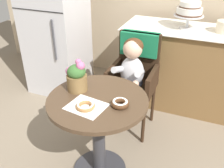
{
  "coord_description": "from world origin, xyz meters",
  "views": [
    {
      "loc": [
        0.65,
        -1.33,
        1.68
      ],
      "look_at": [
        0.05,
        0.15,
        0.77
      ],
      "focal_mm": 40.14,
      "sensor_mm": 36.0,
      "label": 1
    }
  ],
  "objects": [
    {
      "name": "display_counter",
      "position": [
        0.55,
        1.3,
        0.45
      ],
      "size": [
        1.56,
        0.62,
        0.9
      ],
      "color": "olive",
      "rests_on": "ground"
    },
    {
      "name": "refrigerator",
      "position": [
        -1.05,
        1.1,
        0.85
      ],
      "size": [
        0.64,
        0.63,
        1.7
      ],
      "color": "silver",
      "rests_on": "ground"
    },
    {
      "name": "seated_child",
      "position": [
        0.05,
        0.59,
        0.68
      ],
      "size": [
        0.27,
        0.32,
        0.73
      ],
      "color": "silver",
      "rests_on": "ground"
    },
    {
      "name": "tiered_cake_stand",
      "position": [
        0.42,
        1.3,
        1.08
      ],
      "size": [
        0.3,
        0.3,
        0.27
      ],
      "color": "silver",
      "rests_on": "display_counter"
    },
    {
      "name": "donut_mid",
      "position": [
        0.18,
        -0.02,
        0.74
      ],
      "size": [
        0.12,
        0.12,
        0.04
      ],
      "color": "#4C2D19",
      "rests_on": "cafe_table"
    },
    {
      "name": "flower_vase",
      "position": [
        -0.19,
        0.06,
        0.83
      ],
      "size": [
        0.16,
        0.15,
        0.23
      ],
      "color": "brown",
      "rests_on": "cafe_table"
    },
    {
      "name": "cafe_table",
      "position": [
        0.0,
        0.0,
        0.51
      ],
      "size": [
        0.72,
        0.72,
        0.72
      ],
      "color": "#4C3826",
      "rests_on": "ground"
    },
    {
      "name": "paper_napkin",
      "position": [
        -0.03,
        -0.12,
        0.72
      ],
      "size": [
        0.28,
        0.24,
        0.0
      ],
      "primitive_type": "cube",
      "rotation": [
        0.0,
        0.0,
        -0.15
      ],
      "color": "white",
      "rests_on": "cafe_table"
    },
    {
      "name": "wicker_chair",
      "position": [
        0.05,
        0.75,
        0.64
      ],
      "size": [
        0.42,
        0.45,
        0.95
      ],
      "rotation": [
        0.0,
        0.0,
        -0.01
      ],
      "color": "#332114",
      "rests_on": "ground"
    },
    {
      "name": "donut_front",
      "position": [
        -0.03,
        -0.13,
        0.74
      ],
      "size": [
        0.13,
        0.13,
        0.03
      ],
      "color": "#AD7542",
      "rests_on": "cafe_table"
    }
  ]
}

